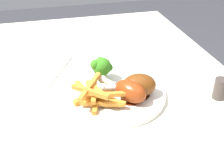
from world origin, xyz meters
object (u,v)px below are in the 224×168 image
(chicken_drumstick_near, at_px, (137,85))
(chicken_drumstick_far, at_px, (129,91))
(dining_table, at_px, (104,124))
(dinner_plate, at_px, (112,94))
(carrot_fries_pile, at_px, (95,94))
(broccoli_floret_front, at_px, (101,67))
(pepper_shaker, at_px, (220,89))
(fork, at_px, (136,30))

(chicken_drumstick_near, bearing_deg, chicken_drumstick_far, -62.66)
(dining_table, distance_m, chicken_drumstick_near, 0.18)
(dining_table, bearing_deg, dinner_plate, 13.09)
(carrot_fries_pile, height_order, chicken_drumstick_far, chicken_drumstick_far)
(broccoli_floret_front, xyz_separation_m, chicken_drumstick_near, (0.08, 0.06, -0.01))
(broccoli_floret_front, height_order, chicken_drumstick_near, broccoli_floret_front)
(chicken_drumstick_near, bearing_deg, broccoli_floret_front, -143.46)
(dinner_plate, bearing_deg, dining_table, -166.91)
(chicken_drumstick_near, distance_m, pepper_shaker, 0.19)
(carrot_fries_pile, distance_m, pepper_shaker, 0.28)
(fork, bearing_deg, dinner_plate, -96.87)
(dining_table, relative_size, dinner_plate, 4.17)
(dining_table, height_order, fork, fork)
(carrot_fries_pile, height_order, pepper_shaker, carrot_fries_pile)
(pepper_shaker, bearing_deg, carrot_fries_pile, -98.43)
(fork, height_order, pepper_shaker, pepper_shaker)
(fork, bearing_deg, chicken_drumstick_near, -89.00)
(carrot_fries_pile, relative_size, chicken_drumstick_far, 1.08)
(dining_table, xyz_separation_m, broccoli_floret_front, (-0.01, -0.00, 0.16))
(broccoli_floret_front, bearing_deg, carrot_fries_pile, -21.82)
(broccoli_floret_front, height_order, fork, broccoli_floret_front)
(dinner_plate, height_order, chicken_drumstick_near, chicken_drumstick_near)
(carrot_fries_pile, relative_size, fork, 0.68)
(chicken_drumstick_near, height_order, chicken_drumstick_far, chicken_drumstick_near)
(fork, bearing_deg, pepper_shaker, -63.98)
(chicken_drumstick_near, xyz_separation_m, chicken_drumstick_far, (0.01, -0.02, -0.00))
(dining_table, relative_size, fork, 5.35)
(dining_table, relative_size, broccoli_floret_front, 17.38)
(chicken_drumstick_far, bearing_deg, carrot_fries_pile, -101.07)
(dining_table, xyz_separation_m, pepper_shaker, (0.11, 0.24, 0.14))
(chicken_drumstick_far, bearing_deg, pepper_shaker, 82.49)
(carrot_fries_pile, relative_size, chicken_drumstick_near, 0.99)
(broccoli_floret_front, bearing_deg, dining_table, 5.76)
(dining_table, bearing_deg, pepper_shaker, 65.23)
(dining_table, xyz_separation_m, dinner_plate, (0.05, 0.01, 0.12))
(dining_table, distance_m, dinner_plate, 0.13)
(dining_table, distance_m, fork, 0.39)
(dinner_plate, relative_size, pepper_shaker, 5.02)
(pepper_shaker, bearing_deg, chicken_drumstick_near, -102.12)
(pepper_shaker, bearing_deg, chicken_drumstick_far, -97.51)
(broccoli_floret_front, distance_m, chicken_drumstick_far, 0.10)
(broccoli_floret_front, xyz_separation_m, fork, (-0.31, 0.19, -0.04))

